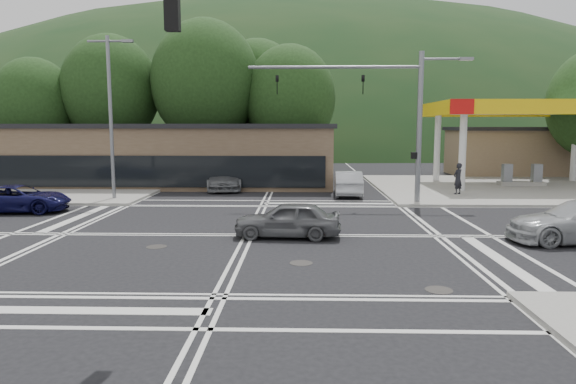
{
  "coord_description": "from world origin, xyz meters",
  "views": [
    {
      "loc": [
        2.01,
        -19.18,
        4.12
      ],
      "look_at": [
        1.44,
        2.11,
        1.4
      ],
      "focal_mm": 32.0,
      "sensor_mm": 36.0,
      "label": 1
    }
  ],
  "objects_px": {
    "car_queue_b": "(301,175)",
    "pedestrian": "(458,179)",
    "car_northbound": "(224,178)",
    "car_blue_west": "(19,199)",
    "car_grey_center": "(288,219)",
    "car_queue_a": "(348,183)"
  },
  "relations": [
    {
      "from": "car_queue_b",
      "to": "pedestrian",
      "type": "height_order",
      "value": "pedestrian"
    },
    {
      "from": "car_northbound",
      "to": "car_blue_west",
      "type": "bearing_deg",
      "value": -141.66
    },
    {
      "from": "car_blue_west",
      "to": "car_northbound",
      "type": "distance_m",
      "value": 12.64
    },
    {
      "from": "pedestrian",
      "to": "car_northbound",
      "type": "bearing_deg",
      "value": -50.99
    },
    {
      "from": "car_grey_center",
      "to": "car_queue_a",
      "type": "bearing_deg",
      "value": 167.66
    },
    {
      "from": "pedestrian",
      "to": "car_queue_a",
      "type": "bearing_deg",
      "value": -42.49
    },
    {
      "from": "car_northbound",
      "to": "car_queue_a",
      "type": "bearing_deg",
      "value": -27.61
    },
    {
      "from": "car_grey_center",
      "to": "car_northbound",
      "type": "xyz_separation_m",
      "value": [
        -4.6,
        14.61,
        0.1
      ]
    },
    {
      "from": "car_grey_center",
      "to": "pedestrian",
      "type": "height_order",
      "value": "pedestrian"
    },
    {
      "from": "car_northbound",
      "to": "car_grey_center",
      "type": "bearing_deg",
      "value": -81.45
    },
    {
      "from": "car_blue_west",
      "to": "car_queue_a",
      "type": "xyz_separation_m",
      "value": [
        16.5,
        6.61,
        0.08
      ]
    },
    {
      "from": "car_queue_a",
      "to": "car_queue_b",
      "type": "height_order",
      "value": "car_queue_b"
    },
    {
      "from": "car_queue_a",
      "to": "car_grey_center",
      "type": "bearing_deg",
      "value": 76.78
    },
    {
      "from": "car_blue_west",
      "to": "car_queue_b",
      "type": "xyz_separation_m",
      "value": [
        13.62,
        11.08,
        0.15
      ]
    },
    {
      "from": "car_blue_west",
      "to": "car_northbound",
      "type": "xyz_separation_m",
      "value": [
        8.57,
        9.28,
        0.11
      ]
    },
    {
      "from": "car_queue_b",
      "to": "car_blue_west",
      "type": "bearing_deg",
      "value": 35.41
    },
    {
      "from": "car_blue_west",
      "to": "car_queue_b",
      "type": "bearing_deg",
      "value": -56.05
    },
    {
      "from": "car_queue_a",
      "to": "car_northbound",
      "type": "relative_size",
      "value": 0.85
    },
    {
      "from": "car_queue_a",
      "to": "car_blue_west",
      "type": "bearing_deg",
      "value": 24.16
    },
    {
      "from": "car_queue_a",
      "to": "car_northbound",
      "type": "distance_m",
      "value": 8.37
    },
    {
      "from": "car_queue_a",
      "to": "pedestrian",
      "type": "distance_m",
      "value": 6.45
    },
    {
      "from": "car_grey_center",
      "to": "pedestrian",
      "type": "distance_m",
      "value": 15.1
    }
  ]
}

